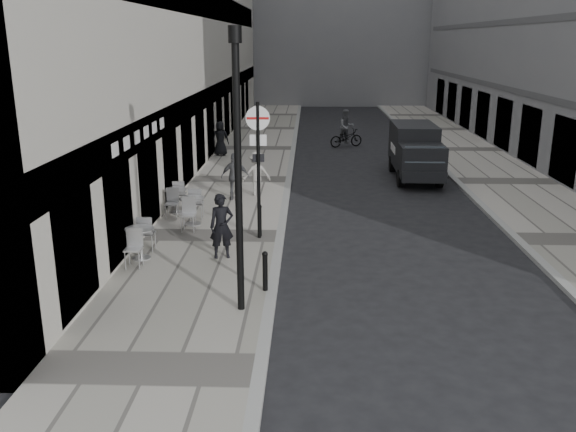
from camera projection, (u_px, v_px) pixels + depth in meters
name	position (u px, v px, depth m)	size (l,w,h in m)	color
sidewalk	(241.00, 180.00, 25.53)	(4.00, 60.00, 0.12)	#A39C93
far_sidewalk	(506.00, 182.00, 25.17)	(4.00, 60.00, 0.12)	#A39C93
walking_man	(222.00, 226.00, 16.09)	(0.63, 0.42, 1.74)	black
sign_post	(258.00, 153.00, 17.25)	(0.68, 0.11, 3.96)	black
lamppost	(238.00, 160.00, 12.29)	(0.26, 0.26, 5.88)	black
bollard_near	(260.00, 221.00, 17.98)	(0.12, 0.12, 0.90)	black
bollard_far	(265.00, 272.00, 14.06)	(0.12, 0.12, 0.89)	black
panel_van	(415.00, 149.00, 25.85)	(1.86, 4.81, 2.25)	black
cyclist	(346.00, 132.00, 33.63)	(2.02, 1.38, 2.06)	black
pedestrian_a	(235.00, 176.00, 21.99)	(1.01, 0.42, 1.72)	#4F5054
pedestrian_b	(256.00, 174.00, 22.65)	(1.06, 0.61, 1.64)	#A29D96
pedestrian_c	(220.00, 138.00, 30.49)	(0.84, 0.55, 1.72)	black
cafe_table_near	(192.00, 209.00, 19.08)	(0.80, 1.81, 1.03)	#B9B8BB
cafe_table_mid	(140.00, 241.00, 16.09)	(0.77, 1.75, 1.00)	silver
cafe_table_far	(176.00, 199.00, 20.39)	(0.75, 1.70, 0.97)	#BCBBBE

